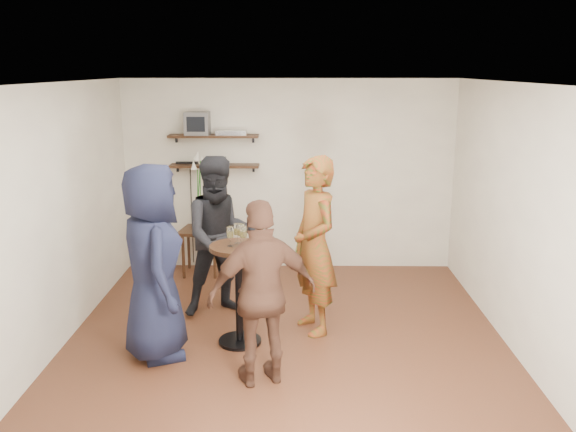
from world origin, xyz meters
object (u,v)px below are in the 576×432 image
object	(u,v)px
person_dark	(221,237)
dvd_deck	(231,132)
person_brown	(263,294)
radio	(218,161)
person_plaid	(315,246)
person_navy	(153,263)
crt_monitor	(197,123)
drinks_table	(239,281)
side_table	(201,236)

from	to	relation	value
person_dark	dvd_deck	bearing A→B (deg)	72.09
person_dark	person_brown	xyz separation A→B (m)	(0.55, -1.57, -0.07)
radio	person_plaid	xyz separation A→B (m)	(1.25, -2.04, -0.58)
radio	person_navy	world-z (taller)	person_navy
person_navy	person_brown	bearing A→B (deg)	-135.06
crt_monitor	radio	bearing A→B (deg)	0.00
radio	drinks_table	bearing A→B (deg)	-78.38
person_plaid	person_navy	world-z (taller)	person_navy
person_navy	person_plaid	bearing A→B (deg)	-88.46
crt_monitor	radio	xyz separation A→B (m)	(0.25, 0.00, -0.50)
crt_monitor	side_table	size ratio (longest dim) A/B	0.51
drinks_table	dvd_deck	bearing A→B (deg)	97.04
crt_monitor	person_dark	bearing A→B (deg)	-73.32
side_table	person_navy	size ratio (longest dim) A/B	0.33
side_table	dvd_deck	bearing A→B (deg)	26.92
side_table	person_dark	bearing A→B (deg)	-71.85
person_dark	side_table	bearing A→B (deg)	89.36
person_dark	radio	bearing A→B (deg)	79.08
side_table	drinks_table	world-z (taller)	drinks_table
radio	person_navy	xyz separation A→B (m)	(-0.29, -2.65, -0.57)
crt_monitor	dvd_deck	xyz separation A→B (m)	(0.45, 0.00, -0.12)
person_plaid	person_dark	xyz separation A→B (m)	(-1.03, 0.46, -0.04)
dvd_deck	person_brown	world-z (taller)	dvd_deck
side_table	drinks_table	size ratio (longest dim) A/B	0.60
radio	person_plaid	size ratio (longest dim) A/B	0.12
crt_monitor	person_plaid	bearing A→B (deg)	-53.56
person_dark	person_navy	world-z (taller)	person_navy
person_navy	drinks_table	bearing A→B (deg)	-90.00
crt_monitor	side_table	xyz separation A→B (m)	(0.03, -0.21, -1.50)
crt_monitor	person_plaid	distance (m)	2.76
person_navy	person_brown	world-z (taller)	person_navy
person_plaid	person_navy	size ratio (longest dim) A/B	0.99
side_table	person_brown	distance (m)	3.11
side_table	person_plaid	bearing A→B (deg)	-50.96
radio	drinks_table	xyz separation A→B (m)	(0.49, -2.37, -0.85)
person_navy	side_table	bearing A→B (deg)	-21.59
dvd_deck	radio	distance (m)	0.43
dvd_deck	drinks_table	bearing A→B (deg)	-82.96
side_table	drinks_table	bearing A→B (deg)	-71.61
radio	side_table	world-z (taller)	radio
person_brown	crt_monitor	bearing A→B (deg)	-91.90
crt_monitor	dvd_deck	world-z (taller)	crt_monitor
side_table	drinks_table	xyz separation A→B (m)	(0.72, -2.15, 0.15)
person_plaid	dvd_deck	bearing A→B (deg)	-175.73
dvd_deck	side_table	world-z (taller)	dvd_deck
person_plaid	drinks_table	bearing A→B (deg)	-90.00
crt_monitor	person_navy	distance (m)	2.86
person_dark	drinks_table	bearing A→B (deg)	-90.00
dvd_deck	person_plaid	size ratio (longest dim) A/B	0.21
dvd_deck	crt_monitor	bearing A→B (deg)	180.00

